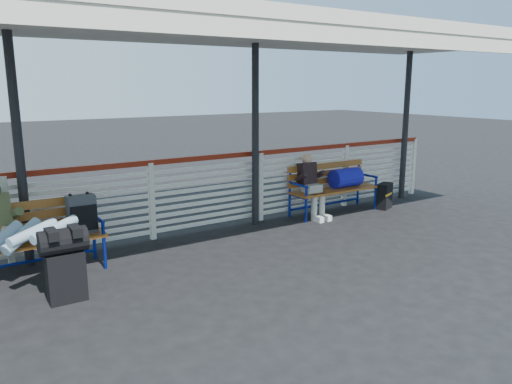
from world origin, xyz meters
TOP-DOWN VIEW (x-y plane):
  - ground at (0.00, 0.00)m, footprint 60.00×60.00m
  - fence at (0.00, 1.90)m, footprint 12.08×0.08m
  - canopy at (-0.00, 0.87)m, footprint 12.60×3.60m
  - luggage_stack at (-1.65, 0.30)m, footprint 0.51×0.29m
  - bench_left at (-1.62, 1.32)m, footprint 1.80×0.56m
  - bench_right at (3.56, 1.59)m, footprint 1.80×0.56m
  - traveler_man at (-2.00, 0.98)m, footprint 0.93×1.64m
  - companion_person at (2.88, 1.57)m, footprint 0.32×0.66m
  - suitcase_side at (4.48, 1.29)m, footprint 0.41×0.34m

SIDE VIEW (x-z plane):
  - ground at x=0.00m, z-range 0.00..0.00m
  - suitcase_side at x=4.48m, z-range 0.00..0.50m
  - luggage_stack at x=-1.65m, z-range 0.04..0.87m
  - companion_person at x=2.88m, z-range 0.02..1.17m
  - bench_right at x=3.56m, z-range 0.14..1.06m
  - bench_left at x=-1.62m, z-range 0.13..1.09m
  - fence at x=0.00m, z-range 0.04..1.28m
  - traveler_man at x=-2.00m, z-range 0.32..1.09m
  - canopy at x=0.00m, z-range 1.46..4.62m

